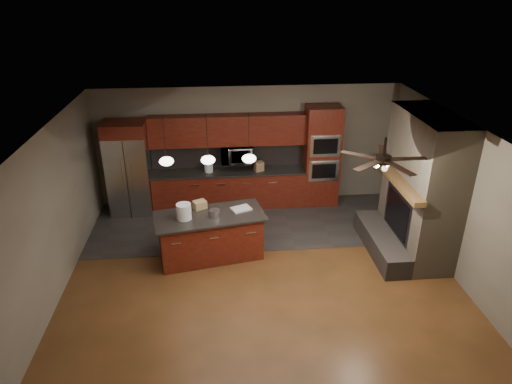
{
  "coord_description": "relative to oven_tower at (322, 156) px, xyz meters",
  "views": [
    {
      "loc": [
        -0.73,
        -7.12,
        4.96
      ],
      "look_at": [
        -0.03,
        0.6,
        1.32
      ],
      "focal_mm": 32.0,
      "sensor_mm": 36.0,
      "label": 1
    }
  ],
  "objects": [
    {
      "name": "pendant_right",
      "position": [
        -1.85,
        -1.99,
        0.77
      ],
      "size": [
        0.26,
        0.26,
        0.92
      ],
      "color": "black",
      "rests_on": "ceiling"
    },
    {
      "name": "right_wall",
      "position": [
        1.8,
        -2.69,
        0.21
      ],
      "size": [
        0.02,
        6.0,
        2.8
      ],
      "primitive_type": "cube",
      "color": "gray",
      "rests_on": "ground"
    },
    {
      "name": "cardboard_box",
      "position": [
        -2.8,
        -1.88,
        -0.19
      ],
      "size": [
        0.3,
        0.27,
        0.16
      ],
      "primitive_type": "cube",
      "rotation": [
        0.0,
        0.0,
        0.5
      ],
      "color": "#9D8251",
      "rests_on": "kitchen_island"
    },
    {
      "name": "paint_tray",
      "position": [
        -2.01,
        -2.01,
        -0.25
      ],
      "size": [
        0.43,
        0.37,
        0.04
      ],
      "primitive_type": "cube",
      "rotation": [
        0.0,
        0.0,
        0.39
      ],
      "color": "silver",
      "rests_on": "kitchen_island"
    },
    {
      "name": "white_bucket",
      "position": [
        -3.08,
        -2.28,
        -0.12
      ],
      "size": [
        0.31,
        0.31,
        0.3
      ],
      "primitive_type": "cylinder",
      "rotation": [
        0.0,
        0.0,
        0.15
      ],
      "color": "silver",
      "rests_on": "kitchen_island"
    },
    {
      "name": "ground",
      "position": [
        -1.7,
        -2.69,
        -1.19
      ],
      "size": [
        7.0,
        7.0,
        0.0
      ],
      "primitive_type": "plane",
      "color": "brown",
      "rests_on": "ground"
    },
    {
      "name": "microwave",
      "position": [
        -1.98,
        0.06,
        0.11
      ],
      "size": [
        0.73,
        0.41,
        0.5
      ],
      "primitive_type": "imported",
      "color": "silver",
      "rests_on": "back_cabinetry"
    },
    {
      "name": "back_wall",
      "position": [
        -1.7,
        0.31,
        0.21
      ],
      "size": [
        7.0,
        0.02,
        2.8
      ],
      "primitive_type": "cube",
      "color": "gray",
      "rests_on": "ground"
    },
    {
      "name": "kitchen_island",
      "position": [
        -2.62,
        -2.18,
        -0.73
      ],
      "size": [
        2.2,
        1.31,
        0.92
      ],
      "rotation": [
        0.0,
        0.0,
        0.19
      ],
      "color": "#622412",
      "rests_on": "ground"
    },
    {
      "name": "counter_box",
      "position": [
        -1.48,
        -0.04,
        -0.18
      ],
      "size": [
        0.25,
        0.22,
        0.23
      ],
      "primitive_type": "cube",
      "rotation": [
        0.0,
        0.0,
        0.36
      ],
      "color": "#8F6949",
      "rests_on": "back_cabinetry"
    },
    {
      "name": "counter_bucket",
      "position": [
        -2.64,
        0.01,
        -0.18
      ],
      "size": [
        0.23,
        0.23,
        0.22
      ],
      "primitive_type": "cylinder",
      "rotation": [
        0.0,
        0.0,
        -0.21
      ],
      "color": "white",
      "rests_on": "back_cabinetry"
    },
    {
      "name": "ceiling_fan",
      "position": [
        0.1,
        -3.49,
        1.27
      ],
      "size": [
        1.27,
        1.33,
        0.41
      ],
      "color": "black",
      "rests_on": "ceiling"
    },
    {
      "name": "paint_can",
      "position": [
        -2.52,
        -2.23,
        -0.21
      ],
      "size": [
        0.27,
        0.27,
        0.13
      ],
      "primitive_type": "cylinder",
      "rotation": [
        0.0,
        0.0,
        0.54
      ],
      "color": "#ABABB0",
      "rests_on": "kitchen_island"
    },
    {
      "name": "oven_tower",
      "position": [
        0.0,
        0.0,
        0.0
      ],
      "size": [
        0.8,
        0.63,
        2.38
      ],
      "color": "#622412",
      "rests_on": "ground"
    },
    {
      "name": "pendant_center",
      "position": [
        -2.6,
        -1.99,
        0.77
      ],
      "size": [
        0.26,
        0.26,
        0.92
      ],
      "color": "black",
      "rests_on": "ceiling"
    },
    {
      "name": "slate_tile_patch",
      "position": [
        -1.7,
        -0.89,
        -1.19
      ],
      "size": [
        7.0,
        2.4,
        0.01
      ],
      "primitive_type": "cube",
      "color": "#302D2B",
      "rests_on": "ground"
    },
    {
      "name": "left_wall",
      "position": [
        -5.2,
        -2.69,
        0.21
      ],
      "size": [
        0.02,
        6.0,
        2.8
      ],
      "primitive_type": "cube",
      "color": "gray",
      "rests_on": "ground"
    },
    {
      "name": "ceiling",
      "position": [
        -1.7,
        -2.69,
        1.61
      ],
      "size": [
        7.0,
        6.0,
        0.02
      ],
      "primitive_type": "cube",
      "color": "white",
      "rests_on": "back_wall"
    },
    {
      "name": "back_cabinetry",
      "position": [
        -2.18,
        0.05,
        -0.3
      ],
      "size": [
        3.59,
        0.64,
        2.2
      ],
      "color": "#622412",
      "rests_on": "ground"
    },
    {
      "name": "fireplace_column",
      "position": [
        1.34,
        -2.29,
        0.11
      ],
      "size": [
        1.3,
        2.1,
        2.8
      ],
      "color": "#776A55",
      "rests_on": "ground"
    },
    {
      "name": "refrigerator",
      "position": [
        -4.42,
        -0.07,
        -0.11
      ],
      "size": [
        0.93,
        0.75,
        2.16
      ],
      "color": "silver",
      "rests_on": "ground"
    },
    {
      "name": "pendant_left",
      "position": [
        -3.35,
        -1.99,
        0.77
      ],
      "size": [
        0.26,
        0.26,
        0.92
      ],
      "color": "black",
      "rests_on": "ceiling"
    }
  ]
}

